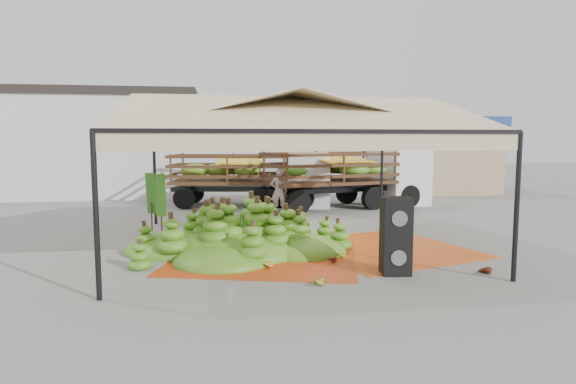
{
  "coord_description": "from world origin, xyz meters",
  "views": [
    {
      "loc": [
        -1.87,
        -12.71,
        2.81
      ],
      "look_at": [
        0.2,
        1.5,
        1.3
      ],
      "focal_mm": 30.0,
      "sensor_mm": 36.0,
      "label": 1
    }
  ],
  "objects": [
    {
      "name": "hand_green",
      "position": [
        1.02,
        -1.48,
        0.1
      ],
      "size": [
        0.59,
        0.58,
        0.21
      ],
      "primitive_type": "ellipsoid",
      "rotation": [
        0.0,
        0.0,
        -0.73
      ],
      "color": "#4B7D1A",
      "rests_on": "ground"
    },
    {
      "name": "banana_leaves",
      "position": [
        -3.7,
        2.35,
        0.0
      ],
      "size": [
        0.96,
        1.36,
        3.7
      ],
      "primitive_type": null,
      "color": "#366B1C",
      "rests_on": "ground"
    },
    {
      "name": "truck_right",
      "position": [
        3.9,
        7.28,
        1.51
      ],
      "size": [
        7.54,
        4.22,
        2.45
      ],
      "rotation": [
        0.0,
        0.0,
        0.27
      ],
      "color": "#502E1A",
      "rests_on": "ground"
    },
    {
      "name": "speaker_stack",
      "position": [
        1.83,
        -3.13,
        0.82
      ],
      "size": [
        0.65,
        0.58,
        1.65
      ],
      "rotation": [
        0.0,
        0.0,
        -0.11
      ],
      "color": "black",
      "rests_on": "ground"
    },
    {
      "name": "hand_yellow_a",
      "position": [
        -0.86,
        -2.18,
        0.1
      ],
      "size": [
        0.53,
        0.47,
        0.2
      ],
      "primitive_type": "ellipsoid",
      "rotation": [
        0.0,
        0.0,
        -0.27
      ],
      "color": "gold",
      "rests_on": "ground"
    },
    {
      "name": "canopy_tent",
      "position": [
        0.0,
        0.0,
        3.3
      ],
      "size": [
        8.1,
        8.1,
        4.0
      ],
      "color": "black",
      "rests_on": "ground"
    },
    {
      "name": "hand_red_b",
      "position": [
        3.66,
        -3.44,
        0.11
      ],
      "size": [
        0.49,
        0.41,
        0.22
      ],
      "primitive_type": "ellipsoid",
      "rotation": [
        0.0,
        0.0,
        0.04
      ],
      "color": "#5B2414",
      "rests_on": "ground"
    },
    {
      "name": "building_white",
      "position": [
        -10.0,
        14.0,
        2.71
      ],
      "size": [
        14.3,
        6.3,
        5.4
      ],
      "color": "silver",
      "rests_on": "ground"
    },
    {
      "name": "tarp_left",
      "position": [
        -0.75,
        -1.2,
        0.01
      ],
      "size": [
        5.26,
        5.11,
        0.01
      ],
      "primitive_type": "cube",
      "rotation": [
        0.0,
        0.0,
        -0.25
      ],
      "color": "#C54212",
      "rests_on": "ground"
    },
    {
      "name": "hand_yellow_b",
      "position": [
        -0.03,
        -3.7,
        0.11
      ],
      "size": [
        0.5,
        0.42,
        0.22
      ],
      "primitive_type": "ellipsoid",
      "rotation": [
        0.0,
        0.0,
        -0.08
      ],
      "color": "gold",
      "rests_on": "ground"
    },
    {
      "name": "tarp_right",
      "position": [
        2.45,
        -0.77,
        0.01
      ],
      "size": [
        5.0,
        5.13,
        0.01
      ],
      "primitive_type": "cube",
      "rotation": [
        0.0,
        0.0,
        0.31
      ],
      "color": "#DC5814",
      "rests_on": "ground"
    },
    {
      "name": "building_tan",
      "position": [
        10.0,
        13.0,
        2.07
      ],
      "size": [
        6.3,
        5.3,
        4.1
      ],
      "color": "tan",
      "rests_on": "ground"
    },
    {
      "name": "hand_red_a",
      "position": [
        0.69,
        -1.91,
        0.09
      ],
      "size": [
        0.53,
        0.51,
        0.19
      ],
      "primitive_type": "ellipsoid",
      "rotation": [
        0.0,
        0.0,
        -0.59
      ],
      "color": "#582814",
      "rests_on": "ground"
    },
    {
      "name": "ground",
      "position": [
        0.0,
        0.0,
        0.0
      ],
      "size": [
        90.0,
        90.0,
        0.0
      ],
      "primitive_type": "plane",
      "color": "slate",
      "rests_on": "ground"
    },
    {
      "name": "banana_heap",
      "position": [
        -1.35,
        -0.57,
        0.64
      ],
      "size": [
        6.66,
        5.79,
        1.27
      ],
      "primitive_type": "ellipsoid",
      "rotation": [
        0.0,
        0.0,
        0.17
      ],
      "color": "#4B851B",
      "rests_on": "ground"
    },
    {
      "name": "vendor",
      "position": [
        0.44,
        5.51,
        0.9
      ],
      "size": [
        0.69,
        0.48,
        1.8
      ],
      "primitive_type": "imported",
      "rotation": [
        0.0,
        0.0,
        3.07
      ],
      "color": "gray",
      "rests_on": "ground"
    },
    {
      "name": "truck_left",
      "position": [
        -0.21,
        8.2,
        1.44
      ],
      "size": [
        7.05,
        3.27,
        2.33
      ],
      "rotation": [
        0.0,
        0.0,
        -0.15
      ],
      "color": "#53311B",
      "rests_on": "ground"
    },
    {
      "name": "hanging_bunches",
      "position": [
        2.34,
        0.87,
        2.62
      ],
      "size": [
        1.74,
        0.24,
        0.2
      ],
      "color": "#447819",
      "rests_on": "ground"
    }
  ]
}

